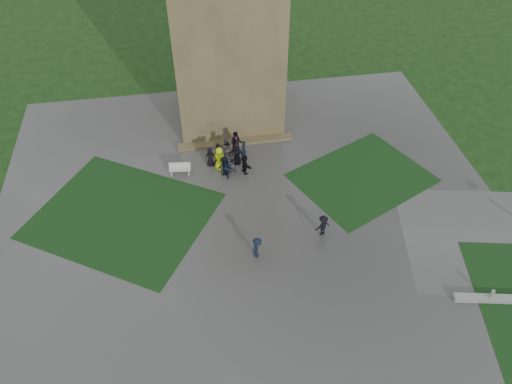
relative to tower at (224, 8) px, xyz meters
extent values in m
plane|color=black|center=(0.00, -15.00, -9.00)|extent=(120.00, 120.00, 0.00)
cube|color=#3B3B38|center=(0.00, -13.00, -8.99)|extent=(34.00, 34.00, 0.02)
cube|color=black|center=(-8.50, -11.00, -8.97)|extent=(14.10, 13.46, 0.01)
cube|color=black|center=(8.50, -10.00, -8.97)|extent=(11.12, 10.15, 0.01)
cube|color=brown|center=(0.00, 0.00, 0.00)|extent=(8.00, 8.00, 18.00)
cube|color=brown|center=(0.00, -4.40, -8.87)|extent=(9.00, 0.80, 0.22)
cylinder|color=gray|center=(12.26, -21.31, -8.55)|extent=(0.20, 0.20, 0.90)
cube|color=silver|center=(-4.46, -7.41, -8.52)|extent=(1.61, 0.64, 0.06)
cube|color=silver|center=(-5.08, -7.34, -8.76)|extent=(0.13, 0.42, 0.44)
cube|color=silver|center=(-3.84, -7.48, -8.76)|extent=(0.13, 0.42, 0.44)
cube|color=silver|center=(-4.43, -7.18, -8.28)|extent=(1.56, 0.23, 0.42)
imported|color=black|center=(-0.19, -6.89, -8.11)|extent=(0.92, 0.68, 1.74)
imported|color=black|center=(0.40, -6.19, -8.25)|extent=(0.60, 0.64, 1.46)
imported|color=black|center=(-0.08, -5.64, -8.03)|extent=(1.04, 0.77, 1.90)
imported|color=#3F3E43|center=(-0.93, -6.14, -8.04)|extent=(0.94, 0.57, 1.89)
imported|color=black|center=(-1.50, -6.38, -8.19)|extent=(0.75, 0.88, 1.57)
imported|color=black|center=(-2.16, -6.76, -8.21)|extent=(0.84, 0.65, 1.54)
imported|color=#DCF20E|center=(-1.54, -7.33, -8.01)|extent=(1.14, 1.11, 1.94)
imported|color=black|center=(-1.24, -8.01, -8.19)|extent=(1.05, 0.59, 1.58)
imported|color=black|center=(-1.23, -8.34, -8.07)|extent=(0.93, 1.02, 1.83)
imported|color=#3F3E43|center=(-0.77, -7.77, -8.26)|extent=(0.73, 0.44, 1.44)
imported|color=black|center=(0.22, -8.00, -8.20)|extent=(0.91, 1.53, 1.55)
imported|color=#F564C1|center=(-0.19, -6.89, -6.90)|extent=(0.87, 0.87, 0.80)
imported|color=#453592|center=(-0.93, -6.14, -6.81)|extent=(1.06, 1.06, 0.97)
imported|color=black|center=(-1.54, -7.33, -6.94)|extent=(0.94, 0.94, 0.86)
imported|color=black|center=(-0.22, -15.92, -8.21)|extent=(0.97, 1.12, 1.55)
imported|color=black|center=(4.19, -14.79, -8.20)|extent=(1.12, 0.80, 1.56)
camera|label=1|loc=(-3.56, -35.40, 14.92)|focal=35.00mm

